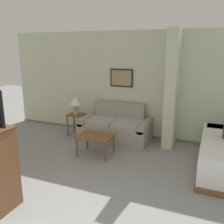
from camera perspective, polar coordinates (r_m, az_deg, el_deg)
The scene contains 6 objects.
wall_back at distance 6.14m, azimuth 8.14°, elevation 5.92°, with size 7.67×0.16×2.60m.
wall_partition_pillar at distance 5.68m, azimuth 13.52°, elevation 5.01°, with size 0.24×0.59×2.60m.
couch at distance 6.12m, azimuth 0.78°, elevation -3.43°, with size 1.71×0.84×0.87m.
coffee_table at distance 5.22m, azimuth -3.81°, elevation -5.86°, with size 0.72×0.54×0.43m.
side_table at distance 6.45m, azimuth -8.22°, elevation -1.42°, with size 0.38×0.38×0.56m.
table_lamp at distance 6.35m, azimuth -8.35°, elevation 2.16°, with size 0.30×0.30×0.45m.
Camera 1 is at (1.49, -1.49, 2.20)m, focal length 40.00 mm.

